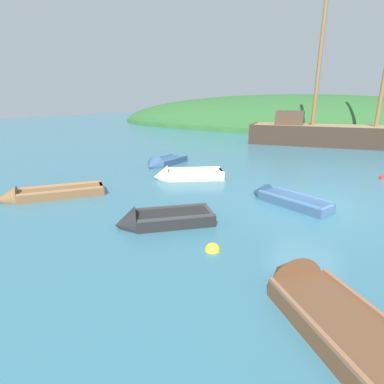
{
  "coord_description": "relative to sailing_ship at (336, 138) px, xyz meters",
  "views": [
    {
      "loc": [
        1.48,
        -11.5,
        3.68
      ],
      "look_at": [
        -4.13,
        -1.6,
        0.22
      ],
      "focal_mm": 28.79,
      "sensor_mm": 36.0,
      "label": 1
    }
  ],
  "objects": [
    {
      "name": "shore_hill",
      "position": [
        -7.56,
        16.75,
        -0.6
      ],
      "size": [
        54.96,
        24.27,
        8.56
      ],
      "primitive_type": "ellipsoid",
      "color": "#2D602D",
      "rests_on": "ground"
    },
    {
      "name": "buoy_red",
      "position": [
        3.16,
        -10.99,
        -0.6
      ],
      "size": [
        0.39,
        0.39,
        0.39
      ],
      "primitive_type": "sphere",
      "color": "red",
      "rests_on": "ground"
    },
    {
      "name": "rowboat_portside",
      "position": [
        -8.27,
        -20.89,
        -0.5
      ],
      "size": [
        3.17,
        3.63,
        0.94
      ],
      "rotation": [
        0.0,
        0.0,
        4.04
      ],
      "color": "brown",
      "rests_on": "ground"
    },
    {
      "name": "rowboat_center",
      "position": [
        -0.18,
        -16.89,
        -0.5
      ],
      "size": [
        3.31,
        2.1,
        0.87
      ],
      "rotation": [
        0.0,
        0.0,
        2.73
      ],
      "color": "#335175",
      "rests_on": "ground"
    },
    {
      "name": "rowboat_outer_left",
      "position": [
        -2.92,
        -20.9,
        -0.48
      ],
      "size": [
        2.88,
        2.77,
        1.03
      ],
      "rotation": [
        0.0,
        0.0,
        3.89
      ],
      "color": "black",
      "rests_on": "ground"
    },
    {
      "name": "sailing_ship",
      "position": [
        0.0,
        0.0,
        0.0
      ],
      "size": [
        16.86,
        5.78,
        13.35
      ],
      "rotation": [
        0.0,
        0.0,
        0.15
      ],
      "color": "#38281E",
      "rests_on": "ground"
    },
    {
      "name": "rowboat_far",
      "position": [
        -5.12,
        -15.7,
        -0.46
      ],
      "size": [
        3.34,
        2.81,
        1.1
      ],
      "rotation": [
        0.0,
        0.0,
        3.75
      ],
      "color": "beige",
      "rests_on": "ground"
    },
    {
      "name": "rowboat_outer_right",
      "position": [
        1.98,
        -22.86,
        -0.49
      ],
      "size": [
        3.49,
        3.49,
        1.2
      ],
      "rotation": [
        0.0,
        0.0,
        2.36
      ],
      "color": "brown",
      "rests_on": "ground"
    },
    {
      "name": "ground_plane",
      "position": [
        0.74,
        -16.44,
        -0.6
      ],
      "size": [
        120.0,
        120.0,
        0.0
      ],
      "primitive_type": "plane",
      "color": "teal"
    },
    {
      "name": "rowboat_near_dock",
      "position": [
        -7.89,
        -13.51,
        -0.5
      ],
      "size": [
        1.25,
        3.05,
        1.09
      ],
      "rotation": [
        0.0,
        0.0,
        4.67
      ],
      "color": "#335175",
      "rests_on": "ground"
    },
    {
      "name": "buoy_yellow",
      "position": [
        -0.79,
        -21.58,
        -0.6
      ],
      "size": [
        0.39,
        0.39,
        0.39
      ],
      "primitive_type": "sphere",
      "color": "yellow",
      "rests_on": "ground"
    }
  ]
}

